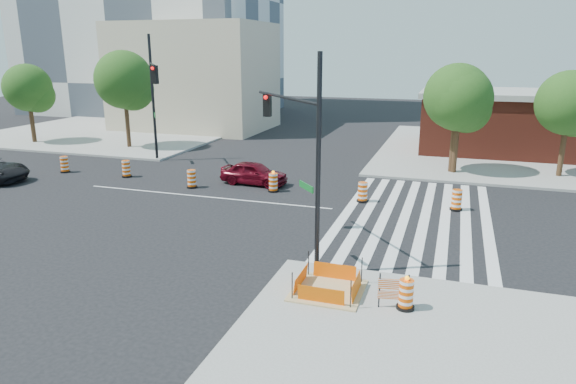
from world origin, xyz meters
The scene contains 24 objects.
ground centered at (0.00, 0.00, 0.00)m, with size 120.00×120.00×0.00m, color black.
sidewalk_ne centered at (18.00, 18.00, 0.07)m, with size 22.00×22.00×0.15m, color gray.
sidewalk_nw centered at (-18.00, 18.00, 0.07)m, with size 22.00×22.00×0.15m, color gray.
crosswalk_east centered at (10.95, 0.00, 0.01)m, with size 6.75×13.50×0.01m.
lane_centerline centered at (0.00, 0.00, 0.01)m, with size 14.00×0.12×0.01m, color silver.
excavation_pit centered at (9.00, -9.00, 0.22)m, with size 2.20×2.20×0.90m.
brick_storefront centered at (18.00, 18.00, 2.32)m, with size 16.50×8.50×4.60m.
beige_midrise centered at (-12.00, 22.00, 5.00)m, with size 14.00×10.00×10.00m, color #C6B697.
red_coupe centered at (1.58, 3.27, 0.66)m, with size 1.57×3.89×1.33m, color #540713.
signal_pole_se centered at (7.21, -6.33, 4.51)m, with size 3.75×4.25×7.33m.
signal_pole_nw centered at (-6.41, 5.89, 5.14)m, with size 3.73×5.30×8.39m.
pit_drum centered at (11.44, -9.39, 0.59)m, with size 0.54×0.54×1.05m.
barricade centered at (11.09, -9.46, 0.75)m, with size 0.91×0.21×1.09m.
tree_north_a centered at (-20.70, 10.08, 4.34)m, with size 3.84×3.80×6.46m.
tree_north_b centered at (-11.92, 10.65, 5.05)m, with size 4.42×4.42×7.52m.
tree_north_c centered at (12.54, 9.45, 4.44)m, with size 3.90×3.90×6.62m.
tree_north_d centered at (12.38, 9.60, 4.55)m, with size 3.99×3.99×6.78m.
tree_north_e centered at (18.64, 10.44, 4.30)m, with size 3.77×3.77×6.41m.
median_drum_0 centered at (-10.95, 2.29, 0.48)m, with size 0.60×0.60×1.02m.
median_drum_1 centered at (-6.49, 2.45, 0.48)m, with size 0.60×0.60×1.02m.
median_drum_2 centered at (-1.47, 1.45, 0.48)m, with size 0.60×0.60×1.02m.
median_drum_3 centered at (3.18, 2.09, 0.49)m, with size 0.60×0.60×1.18m.
median_drum_4 centered at (8.18, 1.68, 0.48)m, with size 0.60×0.60×1.02m.
median_drum_5 centered at (12.75, 1.66, 0.48)m, with size 0.60×0.60×1.02m.
Camera 1 is at (12.42, -23.45, 7.52)m, focal length 32.00 mm.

